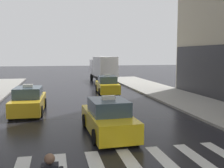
% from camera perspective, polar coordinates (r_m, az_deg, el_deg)
% --- Properties ---
extents(crosswalk_markings, '(11.30, 2.80, 0.01)m').
position_cam_1_polar(crosswalk_markings, '(9.22, 0.53, -17.04)').
color(crosswalk_markings, silver).
rests_on(crosswalk_markings, ground).
extents(taxi_lead, '(2.07, 4.61, 1.80)m').
position_cam_1_polar(taxi_lead, '(12.32, -0.85, -7.43)').
color(taxi_lead, yellow).
rests_on(taxi_lead, ground).
extents(taxi_second, '(2.08, 4.61, 1.80)m').
position_cam_1_polar(taxi_second, '(17.56, -17.50, -3.55)').
color(taxi_second, gold).
rests_on(taxi_second, ground).
extents(taxi_third, '(2.10, 4.62, 1.80)m').
position_cam_1_polar(taxi_third, '(25.19, -1.05, -0.30)').
color(taxi_third, yellow).
rests_on(taxi_third, ground).
extents(box_truck, '(2.53, 7.62, 3.35)m').
position_cam_1_polar(box_truck, '(34.67, -1.93, 3.42)').
color(box_truck, '#2D2D2D').
rests_on(box_truck, ground).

